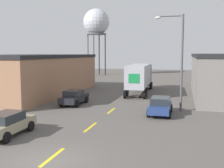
{
  "coord_description": "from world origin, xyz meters",
  "views": [
    {
      "loc": [
        6.41,
        -12.05,
        5.3
      ],
      "look_at": [
        -0.88,
        16.31,
        2.07
      ],
      "focal_mm": 45.0,
      "sensor_mm": 36.0,
      "label": 1
    }
  ],
  "objects_px": {
    "parked_car_right_mid": "(160,105)",
    "water_tower": "(96,23)",
    "parked_car_left_far": "(74,97)",
    "semi_truck": "(140,76)",
    "street_lamp": "(179,56)",
    "parked_car_left_near": "(7,124)"
  },
  "relations": [
    {
      "from": "parked_car_left_near",
      "to": "parked_car_left_far",
      "type": "xyz_separation_m",
      "value": [
        0.0,
        11.37,
        0.0
      ]
    },
    {
      "from": "parked_car_left_far",
      "to": "water_tower",
      "type": "height_order",
      "value": "water_tower"
    },
    {
      "from": "water_tower",
      "to": "street_lamp",
      "type": "height_order",
      "value": "water_tower"
    },
    {
      "from": "parked_car_right_mid",
      "to": "water_tower",
      "type": "xyz_separation_m",
      "value": [
        -18.74,
        41.05,
        11.77
      ]
    },
    {
      "from": "parked_car_left_near",
      "to": "street_lamp",
      "type": "distance_m",
      "value": 15.49
    },
    {
      "from": "semi_truck",
      "to": "street_lamp",
      "type": "relative_size",
      "value": 1.38
    },
    {
      "from": "parked_car_right_mid",
      "to": "water_tower",
      "type": "distance_m",
      "value": 46.63
    },
    {
      "from": "water_tower",
      "to": "parked_car_left_far",
      "type": "bearing_deg",
      "value": -75.83
    },
    {
      "from": "parked_car_left_far",
      "to": "street_lamp",
      "type": "relative_size",
      "value": 0.5
    },
    {
      "from": "parked_car_right_mid",
      "to": "water_tower",
      "type": "height_order",
      "value": "water_tower"
    },
    {
      "from": "semi_truck",
      "to": "water_tower",
      "type": "xyz_separation_m",
      "value": [
        -14.97,
        28.1,
        10.27
      ]
    },
    {
      "from": "parked_car_left_far",
      "to": "water_tower",
      "type": "xyz_separation_m",
      "value": [
        -9.72,
        38.51,
        11.77
      ]
    },
    {
      "from": "street_lamp",
      "to": "parked_car_left_near",
      "type": "bearing_deg",
      "value": -134.45
    },
    {
      "from": "parked_car_left_near",
      "to": "water_tower",
      "type": "relative_size",
      "value": 0.28
    },
    {
      "from": "semi_truck",
      "to": "street_lamp",
      "type": "distance_m",
      "value": 12.59
    },
    {
      "from": "semi_truck",
      "to": "parked_car_left_far",
      "type": "height_order",
      "value": "semi_truck"
    },
    {
      "from": "parked_car_right_mid",
      "to": "water_tower",
      "type": "bearing_deg",
      "value": 114.53
    },
    {
      "from": "parked_car_left_near",
      "to": "street_lamp",
      "type": "height_order",
      "value": "street_lamp"
    },
    {
      "from": "semi_truck",
      "to": "parked_car_right_mid",
      "type": "relative_size",
      "value": 2.75
    },
    {
      "from": "water_tower",
      "to": "parked_car_left_near",
      "type": "bearing_deg",
      "value": -78.97
    },
    {
      "from": "parked_car_right_mid",
      "to": "parked_car_left_far",
      "type": "bearing_deg",
      "value": 164.26
    },
    {
      "from": "parked_car_left_near",
      "to": "parked_car_left_far",
      "type": "distance_m",
      "value": 11.37
    }
  ]
}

